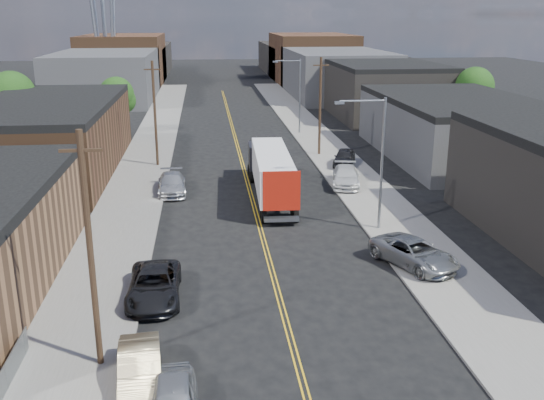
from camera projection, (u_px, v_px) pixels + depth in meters
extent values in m
plane|color=black|center=(234.00, 135.00, 73.70)|extent=(260.00, 260.00, 0.00)
cube|color=gold|center=(242.00, 164.00, 59.45)|extent=(0.32, 120.00, 0.01)
cube|color=slate|center=(144.00, 166.00, 58.42)|extent=(5.00, 140.00, 0.15)
cube|color=slate|center=(337.00, 161.00, 60.44)|extent=(5.00, 140.00, 0.15)
cube|color=#4F331F|center=(48.00, 140.00, 55.71)|extent=(12.00, 26.00, 6.00)
cube|color=black|center=(44.00, 104.00, 54.74)|extent=(12.00, 26.00, 0.60)
cube|color=navy|center=(522.00, 197.00, 36.26)|extent=(0.30, 20.00, 0.80)
cube|color=#3C3C3F|center=(456.00, 130.00, 61.94)|extent=(14.00, 24.00, 5.50)
cube|color=black|center=(459.00, 100.00, 61.04)|extent=(14.00, 24.00, 0.60)
cube|color=black|center=(384.00, 92.00, 86.42)|extent=(14.00, 22.00, 7.00)
cube|color=black|center=(385.00, 64.00, 85.30)|extent=(14.00, 22.00, 0.60)
cube|color=#3C3C3F|center=(107.00, 76.00, 103.65)|extent=(16.00, 30.00, 8.00)
cube|color=#3C3C3F|center=(336.00, 73.00, 107.91)|extent=(16.00, 30.00, 8.00)
cube|color=#4F331F|center=(124.00, 59.00, 127.11)|extent=(16.00, 26.00, 10.00)
cube|color=#4F331F|center=(312.00, 58.00, 131.36)|extent=(16.00, 26.00, 10.00)
cube|color=black|center=(134.00, 60.00, 146.55)|extent=(16.00, 40.00, 7.00)
cube|color=black|center=(298.00, 59.00, 150.80)|extent=(16.00, 40.00, 7.00)
cylinder|color=gray|center=(103.00, 9.00, 114.46)|extent=(0.80, 0.80, 30.00)
cylinder|color=gray|center=(92.00, 9.00, 112.60)|extent=(1.94, 1.94, 29.98)
cylinder|color=gray|center=(111.00, 9.00, 112.97)|extent=(1.94, 1.94, 29.98)
cylinder|color=gray|center=(95.00, 9.00, 115.94)|extent=(1.94, 1.94, 29.98)
cylinder|color=gray|center=(114.00, 9.00, 116.32)|extent=(1.94, 1.94, 29.98)
cylinder|color=gray|center=(382.00, 166.00, 39.98)|extent=(0.18, 0.18, 9.00)
cylinder|color=gray|center=(363.00, 101.00, 38.56)|extent=(3.00, 0.12, 0.12)
cube|color=gray|center=(339.00, 103.00, 38.43)|extent=(0.60, 0.25, 0.18)
cylinder|color=gray|center=(300.00, 97.00, 73.23)|extent=(0.18, 0.18, 9.00)
cylinder|color=gray|center=(288.00, 61.00, 71.81)|extent=(3.00, 0.12, 0.12)
cube|color=gray|center=(275.00, 62.00, 71.68)|extent=(0.60, 0.25, 0.18)
cylinder|color=black|center=(91.00, 255.00, 23.87)|extent=(0.26, 0.26, 10.00)
cube|color=black|center=(81.00, 150.00, 22.63)|extent=(1.60, 0.12, 0.12)
cylinder|color=black|center=(155.00, 115.00, 57.11)|extent=(0.26, 0.26, 10.00)
cube|color=black|center=(152.00, 69.00, 55.88)|extent=(1.60, 0.12, 0.12)
cylinder|color=black|center=(320.00, 107.00, 61.71)|extent=(0.26, 0.26, 10.00)
cube|color=black|center=(321.00, 65.00, 60.47)|extent=(1.60, 0.12, 0.12)
cylinder|color=black|center=(16.00, 128.00, 65.74)|extent=(0.36, 0.36, 4.50)
sphere|color=black|center=(12.00, 95.00, 64.68)|extent=(5.04, 5.04, 5.04)
sphere|color=black|center=(19.00, 103.00, 65.30)|extent=(3.96, 3.96, 3.96)
sphere|color=black|center=(6.00, 101.00, 64.44)|extent=(3.60, 3.60, 3.60)
cylinder|color=black|center=(118.00, 119.00, 73.56)|extent=(0.36, 0.36, 3.75)
sphere|color=black|center=(116.00, 94.00, 72.68)|extent=(4.20, 4.20, 4.20)
sphere|color=black|center=(122.00, 100.00, 73.25)|extent=(3.30, 3.30, 3.30)
sphere|color=black|center=(112.00, 99.00, 72.40)|extent=(3.00, 3.00, 3.00)
cylinder|color=black|center=(472.00, 113.00, 76.27)|extent=(0.36, 0.36, 4.25)
sphere|color=black|center=(475.00, 86.00, 75.27)|extent=(4.76, 4.76, 4.76)
sphere|color=black|center=(478.00, 93.00, 75.87)|extent=(3.74, 3.74, 3.74)
sphere|color=black|center=(472.00, 91.00, 75.01)|extent=(3.40, 3.40, 3.40)
cube|color=silver|center=(272.00, 170.00, 46.81)|extent=(2.95, 11.89, 2.75)
cube|color=#98170B|center=(282.00, 191.00, 41.20)|extent=(2.58, 0.21, 2.77)
cube|color=gray|center=(281.00, 219.00, 41.79)|extent=(2.45, 0.68, 0.25)
cube|color=black|center=(263.00, 161.00, 54.03)|extent=(2.56, 3.23, 3.05)
cylinder|color=black|center=(279.00, 213.00, 43.14)|extent=(2.59, 1.07, 0.98)
cylinder|color=black|center=(263.00, 172.00, 54.33)|extent=(2.49, 1.07, 0.98)
imported|color=#9C8C66|center=(140.00, 369.00, 23.71)|extent=(2.08, 4.82, 1.54)
imported|color=black|center=(154.00, 285.00, 30.99)|extent=(2.66, 5.69, 1.58)
imported|color=#B2B4B8|center=(172.00, 184.00, 49.55)|extent=(2.49, 5.57, 1.58)
imported|color=gray|center=(414.00, 253.00, 34.85)|extent=(4.79, 6.17, 1.56)
imported|color=silver|center=(346.00, 176.00, 51.27)|extent=(3.25, 5.77, 1.58)
imported|color=black|center=(344.00, 157.00, 58.10)|extent=(3.28, 4.96, 1.57)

